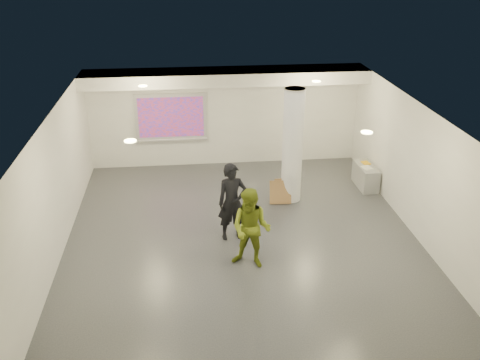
{
  "coord_description": "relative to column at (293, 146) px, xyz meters",
  "views": [
    {
      "loc": [
        -1.21,
        -10.73,
        6.28
      ],
      "look_at": [
        0.0,
        0.4,
        1.25
      ],
      "focal_mm": 40.0,
      "sensor_mm": 36.0,
      "label": 1
    }
  ],
  "objects": [
    {
      "name": "wall_right",
      "position": [
        2.5,
        -1.8,
        0.0
      ],
      "size": [
        0.01,
        9.0,
        3.0
      ],
      "primitive_type": "cube",
      "color": "silver",
      "rests_on": "floor"
    },
    {
      "name": "cardboard_front",
      "position": [
        -0.31,
        -0.19,
        -1.2
      ],
      "size": [
        0.58,
        0.29,
        0.6
      ],
      "primitive_type": "cube",
      "rotation": [
        -0.32,
        0.0,
        -0.08
      ],
      "color": "olive",
      "rests_on": "floor"
    },
    {
      "name": "floor",
      "position": [
        -1.5,
        -1.8,
        -1.5
      ],
      "size": [
        8.0,
        9.0,
        0.01
      ],
      "primitive_type": "cube",
      "color": "#35373C",
      "rests_on": "ground"
    },
    {
      "name": "downlight_se",
      "position": [
        0.7,
        -3.3,
        1.48
      ],
      "size": [
        0.22,
        0.22,
        0.02
      ],
      "primitive_type": "cylinder",
      "color": "#F8EF93",
      "rests_on": "ceiling"
    },
    {
      "name": "column",
      "position": [
        0.0,
        0.0,
        0.0
      ],
      "size": [
        0.52,
        0.52,
        3.0
      ],
      "primitive_type": "cylinder",
      "color": "white",
      "rests_on": "floor"
    },
    {
      "name": "downlight_nw",
      "position": [
        -3.7,
        0.7,
        1.48
      ],
      "size": [
        0.22,
        0.22,
        0.02
      ],
      "primitive_type": "cylinder",
      "color": "#F8EF93",
      "rests_on": "ceiling"
    },
    {
      "name": "credenza",
      "position": [
        2.22,
        0.55,
        -1.19
      ],
      "size": [
        0.47,
        1.08,
        0.62
      ],
      "primitive_type": "cube",
      "rotation": [
        0.0,
        0.0,
        0.02
      ],
      "color": "gray",
      "rests_on": "floor"
    },
    {
      "name": "wall_front",
      "position": [
        -1.5,
        -6.3,
        0.0
      ],
      "size": [
        8.0,
        0.01,
        3.0
      ],
      "primitive_type": "cube",
      "color": "silver",
      "rests_on": "floor"
    },
    {
      "name": "projection_screen",
      "position": [
        -3.1,
        2.65,
        0.03
      ],
      "size": [
        2.1,
        0.13,
        1.42
      ],
      "color": "silver",
      "rests_on": "wall_back"
    },
    {
      "name": "cardboard_back",
      "position": [
        -0.16,
        -0.04,
        -1.19
      ],
      "size": [
        0.57,
        0.16,
        0.61
      ],
      "primitive_type": "cube",
      "rotation": [
        -0.12,
        0.0,
        0.07
      ],
      "color": "olive",
      "rests_on": "floor"
    },
    {
      "name": "soffit_band",
      "position": [
        -1.5,
        2.15,
        1.32
      ],
      "size": [
        8.0,
        1.1,
        0.36
      ],
      "primitive_type": "cube",
      "color": "silver",
      "rests_on": "ceiling"
    },
    {
      "name": "man",
      "position": [
        -1.45,
        -3.02,
        -0.63
      ],
      "size": [
        1.04,
        0.95,
        1.75
      ],
      "primitive_type": "imported",
      "rotation": [
        0.0,
        0.0,
        -0.42
      ],
      "color": "olive",
      "rests_on": "floor"
    },
    {
      "name": "downlight_sw",
      "position": [
        -3.7,
        -3.3,
        1.48
      ],
      "size": [
        0.22,
        0.22,
        0.02
      ],
      "primitive_type": "cylinder",
      "color": "#F8EF93",
      "rests_on": "ceiling"
    },
    {
      "name": "ceiling",
      "position": [
        -1.5,
        -1.8,
        1.5
      ],
      "size": [
        8.0,
        9.0,
        0.01
      ],
      "primitive_type": "cube",
      "color": "white",
      "rests_on": "floor"
    },
    {
      "name": "downlight_ne",
      "position": [
        0.7,
        0.7,
        1.48
      ],
      "size": [
        0.22,
        0.22,
        0.02
      ],
      "primitive_type": "cylinder",
      "color": "#F8EF93",
      "rests_on": "ceiling"
    },
    {
      "name": "papers_stack",
      "position": [
        2.18,
        0.41,
        -0.87
      ],
      "size": [
        0.29,
        0.34,
        0.02
      ],
      "primitive_type": "cube",
      "rotation": [
        0.0,
        0.0,
        0.22
      ],
      "color": "white",
      "rests_on": "credenza"
    },
    {
      "name": "wall_left",
      "position": [
        -5.5,
        -1.8,
        0.0
      ],
      "size": [
        0.01,
        9.0,
        3.0
      ],
      "primitive_type": "cube",
      "color": "silver",
      "rests_on": "floor"
    },
    {
      "name": "woman",
      "position": [
        -1.73,
        -1.83,
        -0.59
      ],
      "size": [
        0.73,
        0.54,
        1.82
      ],
      "primitive_type": "imported",
      "rotation": [
        0.0,
        0.0,
        0.16
      ],
      "color": "black",
      "rests_on": "floor"
    },
    {
      "name": "wall_back",
      "position": [
        -1.5,
        2.7,
        0.0
      ],
      "size": [
        8.0,
        0.01,
        3.0
      ],
      "primitive_type": "cube",
      "color": "silver",
      "rests_on": "floor"
    },
    {
      "name": "postit_pad",
      "position": [
        2.25,
        0.73,
        -0.86
      ],
      "size": [
        0.23,
        0.29,
        0.03
      ],
      "primitive_type": "cube",
      "rotation": [
        0.0,
        0.0,
        0.17
      ],
      "color": "yellow",
      "rests_on": "credenza"
    }
  ]
}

